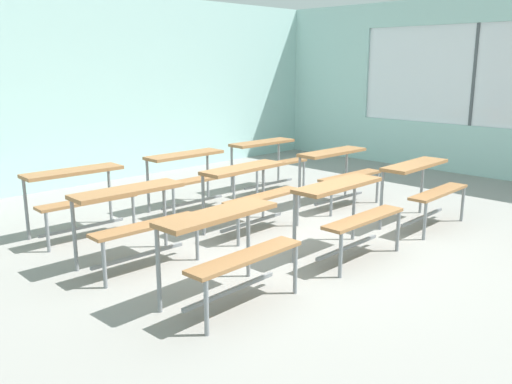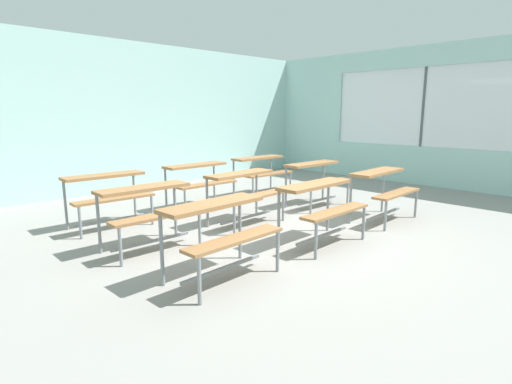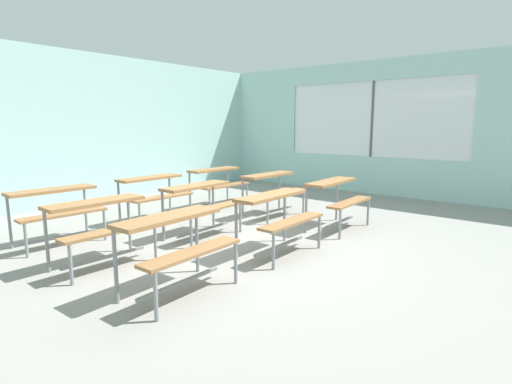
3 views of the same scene
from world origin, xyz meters
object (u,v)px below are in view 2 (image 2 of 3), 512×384
Objects in this scene: desk_bench_r2c1 at (199,175)px; desk_bench_r2c2 at (262,166)px; desk_bench_r0c0 at (220,222)px; desk_bench_r1c0 at (148,203)px; desk_bench_r1c1 at (245,185)px; desk_bench_r1c2 at (317,174)px; desk_bench_r2c0 at (108,188)px; desk_bench_r0c2 at (384,183)px; desk_bench_r0c1 at (322,199)px.

desk_bench_r2c1 is 0.99× the size of desk_bench_r2c2.
desk_bench_r1c0 is (-0.06, 1.24, 0.00)m from desk_bench_r0c0.
desk_bench_r1c1 and desk_bench_r2c2 have the same top height.
desk_bench_r1c0 is 3.20m from desk_bench_r1c2.
desk_bench_r1c2 is at bearing -19.12° from desk_bench_r2c0.
desk_bench_r0c2 and desk_bench_r1c0 have the same top height.
desk_bench_r0c0 is 2.95m from desk_bench_r2c1.
desk_bench_r1c1 is 1.00× the size of desk_bench_r1c2.
desk_bench_r0c1 is at bearing -55.77° from desk_bench_r2c0.
desk_bench_r1c2 is at bearing -3.04° from desk_bench_r1c1.
desk_bench_r0c2 and desk_bench_r2c2 have the same top height.
desk_bench_r1c1 is (1.49, 1.26, 0.00)m from desk_bench_r0c0.
desk_bench_r0c2 is at bearing -88.74° from desk_bench_r2c2.
desk_bench_r2c0 is (0.06, 1.23, 0.00)m from desk_bench_r1c0.
desk_bench_r0c1 is 0.99× the size of desk_bench_r1c1.
desk_bench_r0c1 and desk_bench_r1c0 have the same top height.
desk_bench_r0c0 is at bearing -141.79° from desk_bench_r1c1.
desk_bench_r0c2 is 1.01× the size of desk_bench_r2c1.
desk_bench_r0c1 is 0.99× the size of desk_bench_r1c0.
desk_bench_r0c0 and desk_bench_r2c1 have the same top height.
desk_bench_r0c0 and desk_bench_r0c1 have the same top height.
desk_bench_r1c2 and desk_bench_r2c0 have the same top height.
desk_bench_r0c0 is 1.24m from desk_bench_r1c0.
desk_bench_r0c2 is 2.06m from desk_bench_r1c1.
desk_bench_r0c1 and desk_bench_r2c2 have the same top height.
desk_bench_r2c1 is at bearing 143.13° from desk_bench_r1c2.
desk_bench_r2c2 is at bearing 37.42° from desk_bench_r0c0.
desk_bench_r1c2 is at bearing 1.50° from desk_bench_r1c0.
desk_bench_r0c1 is at bearing -119.29° from desk_bench_r2c2.
desk_bench_r1c0 is 1.00× the size of desk_bench_r1c1.
desk_bench_r0c0 is at bearing -87.54° from desk_bench_r2c0.
desk_bench_r1c0 and desk_bench_r2c0 have the same top height.
desk_bench_r2c2 is (-0.03, 1.31, 0.00)m from desk_bench_r1c2.
desk_bench_r1c1 is at bearing -93.97° from desk_bench_r2c1.
desk_bench_r2c1 is at bearing -176.42° from desk_bench_r2c2.
desk_bench_r1c2 is 1.31m from desk_bench_r2c2.
desk_bench_r2c2 is at bearing 2.33° from desk_bench_r2c1.
desk_bench_r1c0 is (-1.62, 1.28, 0.00)m from desk_bench_r0c1.
desk_bench_r0c2 and desk_bench_r2c1 have the same top height.
desk_bench_r0c1 is at bearing -89.08° from desk_bench_r1c1.
desk_bench_r0c0 and desk_bench_r1c2 have the same top height.
desk_bench_r1c0 is at bearing 91.14° from desk_bench_r0c0.
desk_bench_r2c0 is 3.11m from desk_bench_r2c2.
desk_bench_r0c1 is 2.07m from desk_bench_r1c0.
desk_bench_r0c1 is 1.00× the size of desk_bench_r2c1.
desk_bench_r1c0 is at bearing 141.13° from desk_bench_r0c1.
desk_bench_r2c1 is (-1.55, 1.26, 0.00)m from desk_bench_r1c2.
desk_bench_r1c0 is 1.00× the size of desk_bench_r2c2.
desk_bench_r1c1 is 1.00× the size of desk_bench_r2c0.
desk_bench_r1c2 is at bearing -38.53° from desk_bench_r2c1.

